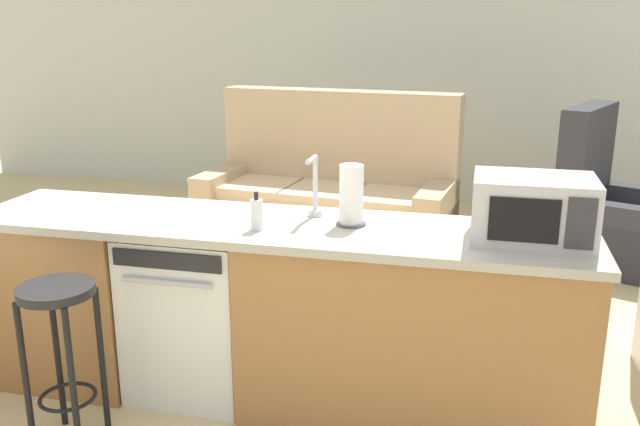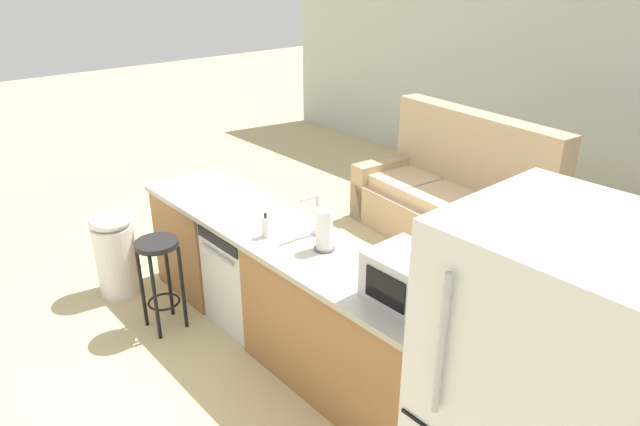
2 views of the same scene
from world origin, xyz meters
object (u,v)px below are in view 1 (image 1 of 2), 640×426
(microwave, at_px, (533,209))
(bar_stool, at_px, (60,331))
(armchair, at_px, (607,218))
(couch, at_px, (331,200))
(paper_towel_roll, at_px, (351,196))
(dishwasher, at_px, (197,309))
(soap_bottle, at_px, (257,214))

(microwave, height_order, bar_stool, microwave)
(bar_stool, xyz_separation_m, armchair, (2.67, 3.09, -0.19))
(microwave, xyz_separation_m, bar_stool, (-1.92, -0.59, -0.50))
(couch, bearing_deg, microwave, -59.13)
(paper_towel_roll, bearing_deg, microwave, -3.79)
(paper_towel_roll, height_order, couch, couch)
(dishwasher, height_order, armchair, armchair)
(microwave, xyz_separation_m, paper_towel_roll, (-0.79, 0.05, -0.00))
(microwave, height_order, paper_towel_roll, paper_towel_roll)
(paper_towel_roll, distance_m, soap_bottle, 0.44)
(microwave, xyz_separation_m, couch, (-1.41, 2.36, -0.65))
(dishwasher, bearing_deg, couch, 86.35)
(dishwasher, height_order, paper_towel_roll, paper_towel_roll)
(bar_stool, bearing_deg, armchair, 49.23)
(dishwasher, xyz_separation_m, soap_bottle, (0.37, -0.12, 0.55))
(paper_towel_roll, distance_m, bar_stool, 1.39)
(paper_towel_roll, height_order, soap_bottle, paper_towel_roll)
(soap_bottle, xyz_separation_m, bar_stool, (-0.73, -0.47, -0.44))
(microwave, bearing_deg, soap_bottle, -174.08)
(microwave, distance_m, armchair, 2.70)
(dishwasher, xyz_separation_m, couch, (0.15, 2.36, -0.03))
(dishwasher, distance_m, paper_towel_roll, 0.99)
(microwave, height_order, couch, couch)
(paper_towel_roll, height_order, bar_stool, paper_towel_roll)
(paper_towel_roll, xyz_separation_m, armchair, (1.54, 2.45, -0.69))
(bar_stool, bearing_deg, microwave, 17.09)
(armchair, bearing_deg, soap_bottle, -126.38)
(microwave, relative_size, armchair, 0.42)
(dishwasher, distance_m, couch, 2.36)
(bar_stool, relative_size, couch, 0.35)
(bar_stool, bearing_deg, dishwasher, 58.58)
(paper_towel_roll, bearing_deg, soap_bottle, -156.10)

